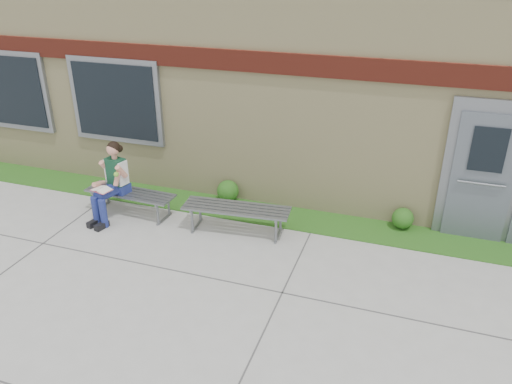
% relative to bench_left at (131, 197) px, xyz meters
% --- Properties ---
extents(ground, '(80.00, 80.00, 0.00)m').
position_rel_bench_left_xyz_m(ground, '(2.19, -1.86, -0.33)').
color(ground, '#9E9E99').
rests_on(ground, ground).
extents(grass_strip, '(16.00, 0.80, 0.02)m').
position_rel_bench_left_xyz_m(grass_strip, '(2.19, 0.74, -0.32)').
color(grass_strip, '#234A13').
rests_on(grass_strip, ground).
extents(school_building, '(16.20, 6.22, 4.20)m').
position_rel_bench_left_xyz_m(school_building, '(2.18, 4.12, 1.78)').
color(school_building, beige).
rests_on(school_building, ground).
extents(bench_left, '(1.65, 0.53, 0.42)m').
position_rel_bench_left_xyz_m(bench_left, '(0.00, 0.00, 0.00)').
color(bench_left, slate).
rests_on(bench_left, ground).
extents(bench_right, '(1.80, 0.65, 0.46)m').
position_rel_bench_left_xyz_m(bench_right, '(2.00, 0.00, 0.03)').
color(bench_right, slate).
rests_on(bench_right, ground).
extents(girl, '(0.53, 0.89, 1.36)m').
position_rel_bench_left_xyz_m(girl, '(-0.21, -0.21, 0.37)').
color(girl, navy).
rests_on(girl, ground).
extents(shrub_mid, '(0.40, 0.40, 0.40)m').
position_rel_bench_left_xyz_m(shrub_mid, '(1.45, 0.99, -0.11)').
color(shrub_mid, '#234A13').
rests_on(shrub_mid, grass_strip).
extents(shrub_east, '(0.36, 0.36, 0.36)m').
position_rel_bench_left_xyz_m(shrub_east, '(4.61, 0.99, -0.13)').
color(shrub_east, '#234A13').
rests_on(shrub_east, grass_strip).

